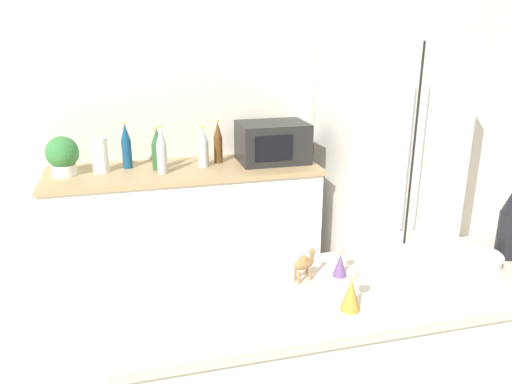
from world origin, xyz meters
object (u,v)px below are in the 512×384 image
(back_bottle_0, at_px, (157,149))
(wise_man_figurine_blue, at_px, (340,263))
(potted_plant, at_px, (63,155))
(wise_man_figurine_crimson, at_px, (351,292))
(refrigerator, at_px, (387,160))
(back_bottle_1, at_px, (126,146))
(fruit_bowl, at_px, (477,260))
(wine_bottle, at_px, (510,223))
(paper_towel_roll, at_px, (100,155))
(microwave, at_px, (272,142))
(back_bottle_4, at_px, (162,151))
(back_bottle_3, at_px, (203,148))
(camel_figurine, at_px, (304,263))
(back_bottle_2, at_px, (218,143))

(back_bottle_0, xyz_separation_m, wise_man_figurine_blue, (0.54, -1.79, -0.05))
(potted_plant, xyz_separation_m, wise_man_figurine_crimson, (1.08, -2.02, -0.03))
(refrigerator, height_order, back_bottle_1, refrigerator)
(back_bottle_1, distance_m, wise_man_figurine_blue, 2.02)
(fruit_bowl, bearing_deg, wine_bottle, 17.94)
(refrigerator, xyz_separation_m, wine_bottle, (-0.43, -1.74, 0.21))
(paper_towel_roll, height_order, back_bottle_0, back_bottle_0)
(microwave, bearing_deg, wise_man_figurine_crimson, -99.22)
(wise_man_figurine_blue, relative_size, wise_man_figurine_crimson, 0.80)
(refrigerator, height_order, fruit_bowl, refrigerator)
(back_bottle_4, distance_m, wise_man_figurine_crimson, 1.97)
(back_bottle_3, distance_m, wise_man_figurine_blue, 1.80)
(potted_plant, distance_m, back_bottle_4, 0.63)
(microwave, relative_size, back_bottle_4, 1.52)
(wine_bottle, bearing_deg, back_bottle_3, 117.57)
(camel_figurine, distance_m, wise_man_figurine_crimson, 0.24)
(refrigerator, distance_m, camel_figurine, 2.15)
(wise_man_figurine_blue, bearing_deg, wise_man_figurine_crimson, -105.27)
(back_bottle_1, relative_size, back_bottle_4, 1.00)
(microwave, bearing_deg, back_bottle_3, -178.03)
(wise_man_figurine_blue, xyz_separation_m, wise_man_figurine_crimson, (-0.06, -0.23, 0.01))
(paper_towel_roll, xyz_separation_m, microwave, (1.18, -0.01, 0.02))
(wine_bottle, bearing_deg, refrigerator, 76.05)
(back_bottle_1, relative_size, fruit_bowl, 1.65)
(back_bottle_2, bearing_deg, back_bottle_3, -145.99)
(wise_man_figurine_blue, distance_m, wise_man_figurine_crimson, 0.24)
(back_bottle_3, relative_size, back_bottle_4, 0.89)
(microwave, xyz_separation_m, back_bottle_4, (-0.79, -0.12, 0.01))
(back_bottle_2, relative_size, fruit_bowl, 1.56)
(back_bottle_0, distance_m, fruit_bowl, 2.15)
(back_bottle_1, distance_m, back_bottle_2, 0.63)
(back_bottle_1, height_order, back_bottle_4, same)
(back_bottle_0, distance_m, wise_man_figurine_crimson, 2.07)
(microwave, distance_m, camel_figurine, 1.84)
(back_bottle_4, relative_size, fruit_bowl, 1.65)
(back_bottle_2, xyz_separation_m, wine_bottle, (0.82, -1.88, 0.04))
(back_bottle_1, height_order, back_bottle_3, back_bottle_1)
(refrigerator, bearing_deg, potted_plant, 178.32)
(microwave, bearing_deg, wise_man_figurine_blue, -98.44)
(back_bottle_4, height_order, camel_figurine, back_bottle_4)
(wise_man_figurine_crimson, bearing_deg, refrigerator, 58.35)
(wine_bottle, bearing_deg, back_bottle_4, 125.83)
(back_bottle_4, xyz_separation_m, wine_bottle, (1.23, -1.70, 0.03))
(potted_plant, bearing_deg, fruit_bowl, -48.17)
(back_bottle_3, xyz_separation_m, wine_bottle, (0.94, -1.80, 0.05))
(back_bottle_2, xyz_separation_m, camel_figurine, (-0.03, -1.86, -0.04))
(refrigerator, bearing_deg, camel_figurine, -126.63)
(paper_towel_roll, height_order, back_bottle_3, back_bottle_3)
(back_bottle_4, relative_size, wise_man_figurine_crimson, 2.08)
(back_bottle_0, relative_size, wise_man_figurine_crimson, 1.90)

